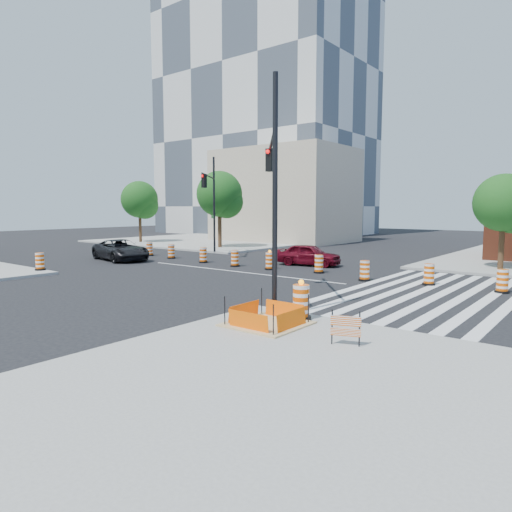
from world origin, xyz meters
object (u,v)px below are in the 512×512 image
object	(u,v)px
red_coupe	(309,255)
signal_pole_se	(273,176)
dark_suv	(121,250)
signal_pole_nw	(211,195)

from	to	relation	value
red_coupe	signal_pole_se	size ratio (longest dim) A/B	0.52
dark_suv	signal_pole_se	distance (m)	18.75
red_coupe	dark_suv	xyz separation A→B (m)	(-11.91, -5.74, 0.03)
red_coupe	signal_pole_nw	distance (m)	10.13
red_coupe	dark_suv	world-z (taller)	dark_suv
signal_pole_nw	dark_suv	bearing A→B (deg)	-57.61
dark_suv	signal_pole_nw	size ratio (longest dim) A/B	0.69
red_coupe	signal_pole_se	xyz separation A→B (m)	(5.50, -11.37, 4.10)
dark_suv	signal_pole_nw	distance (m)	7.99
dark_suv	signal_pole_se	world-z (taller)	signal_pole_se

